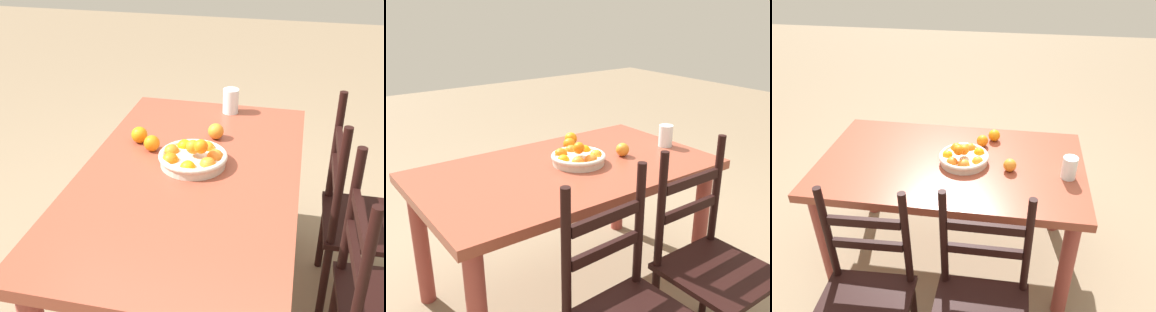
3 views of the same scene
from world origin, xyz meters
TOP-DOWN VIEW (x-y plane):
  - ground_plane at (0.00, 0.00)m, footprint 12.00×12.00m
  - dining_table at (0.00, 0.00)m, footprint 1.52×0.88m
  - chair_near_window at (-0.26, 0.73)m, footprint 0.43×0.43m
  - fruit_bowl at (-0.08, -0.00)m, footprint 0.29×0.29m
  - orange_loose_0 at (-0.16, -0.20)m, footprint 0.07×0.07m
  - orange_loose_1 at (-0.23, -0.28)m, footprint 0.07×0.07m
  - orange_loose_2 at (-0.34, 0.05)m, footprint 0.07×0.07m
  - drinking_glass at (-0.65, 0.07)m, footprint 0.08×0.08m

SIDE VIEW (x-z plane):
  - ground_plane at x=0.00m, z-range 0.00..0.00m
  - chair_near_window at x=-0.26m, z-range -0.04..0.92m
  - dining_table at x=0.00m, z-range 0.26..0.99m
  - fruit_bowl at x=-0.08m, z-range 0.70..0.83m
  - orange_loose_0 at x=-0.16m, z-range 0.73..0.80m
  - orange_loose_2 at x=-0.34m, z-range 0.73..0.80m
  - orange_loose_1 at x=-0.23m, z-range 0.73..0.81m
  - drinking_glass at x=-0.65m, z-range 0.73..0.86m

